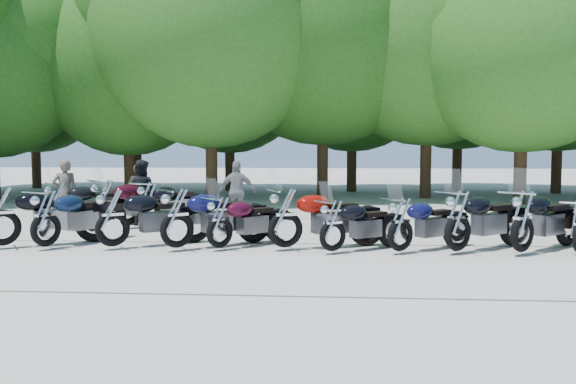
# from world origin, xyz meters

# --- Properties ---
(ground) EXTENTS (90.00, 90.00, 0.00)m
(ground) POSITION_xyz_m (0.00, 0.00, 0.00)
(ground) COLOR #A7A197
(ground) RESTS_ON ground
(tree_2) EXTENTS (7.31, 7.31, 8.97)m
(tree_2) POSITION_xyz_m (-7.25, 12.84, 5.31)
(tree_2) COLOR #3A2614
(tree_2) RESTS_ON ground
(tree_3) EXTENTS (8.70, 8.70, 10.67)m
(tree_3) POSITION_xyz_m (-3.57, 11.24, 6.32)
(tree_3) COLOR #3A2614
(tree_3) RESTS_ON ground
(tree_4) EXTENTS (9.13, 9.13, 11.20)m
(tree_4) POSITION_xyz_m (0.54, 13.09, 6.64)
(tree_4) COLOR #3A2614
(tree_4) RESTS_ON ground
(tree_5) EXTENTS (9.04, 9.04, 11.10)m
(tree_5) POSITION_xyz_m (4.61, 13.20, 6.57)
(tree_5) COLOR #3A2614
(tree_5) RESTS_ON ground
(tree_6) EXTENTS (8.00, 8.00, 9.82)m
(tree_6) POSITION_xyz_m (7.55, 10.82, 5.81)
(tree_6) COLOR #3A2614
(tree_6) RESTS_ON ground
(tree_9) EXTENTS (7.59, 7.59, 9.32)m
(tree_9) POSITION_xyz_m (-13.53, 17.59, 5.52)
(tree_9) COLOR #3A2614
(tree_9) RESTS_ON ground
(tree_10) EXTENTS (7.78, 7.78, 9.55)m
(tree_10) POSITION_xyz_m (-8.29, 16.97, 5.66)
(tree_10) COLOR #3A2614
(tree_10) RESTS_ON ground
(tree_11) EXTENTS (7.56, 7.56, 9.28)m
(tree_11) POSITION_xyz_m (-3.76, 16.43, 5.49)
(tree_11) COLOR #3A2614
(tree_11) RESTS_ON ground
(tree_12) EXTENTS (7.88, 7.88, 9.67)m
(tree_12) POSITION_xyz_m (1.80, 16.47, 5.72)
(tree_12) COLOR #3A2614
(tree_12) RESTS_ON ground
(tree_13) EXTENTS (8.31, 8.31, 10.20)m
(tree_13) POSITION_xyz_m (6.69, 17.47, 6.04)
(tree_13) COLOR #3A2614
(tree_13) RESTS_ON ground
(tree_14) EXTENTS (8.02, 8.02, 9.84)m
(tree_14) POSITION_xyz_m (10.68, 16.09, 5.83)
(tree_14) COLOR #3A2614
(tree_14) RESTS_ON ground
(motorcycle_0) EXTENTS (2.53, 2.04, 1.43)m
(motorcycle_0) POSITION_xyz_m (-5.67, 0.42, 0.71)
(motorcycle_0) COLOR black
(motorcycle_0) RESTS_ON ground
(motorcycle_1) EXTENTS (1.74, 2.45, 1.35)m
(motorcycle_1) POSITION_xyz_m (-4.77, 0.44, 0.67)
(motorcycle_1) COLOR #0B1832
(motorcycle_1) RESTS_ON ground
(motorcycle_2) EXTENTS (2.40, 2.01, 1.37)m
(motorcycle_2) POSITION_xyz_m (-3.43, 0.51, 0.68)
(motorcycle_2) COLOR black
(motorcycle_2) RESTS_ON ground
(motorcycle_3) EXTENTS (2.40, 2.16, 1.40)m
(motorcycle_3) POSITION_xyz_m (-2.11, 0.43, 0.70)
(motorcycle_3) COLOR #0D0F3C
(motorcycle_3) RESTS_ON ground
(motorcycle_4) EXTENTS (1.94, 2.00, 1.21)m
(motorcycle_4) POSITION_xyz_m (-1.29, 0.56, 0.60)
(motorcycle_4) COLOR #330718
(motorcycle_4) RESTS_ON ground
(motorcycle_5) EXTENTS (2.57, 1.68, 1.40)m
(motorcycle_5) POSITION_xyz_m (0.01, 0.63, 0.70)
(motorcycle_5) COLOR #840B04
(motorcycle_5) RESTS_ON ground
(motorcycle_6) EXTENTS (2.04, 1.75, 1.17)m
(motorcycle_6) POSITION_xyz_m (0.94, 0.34, 0.59)
(motorcycle_6) COLOR black
(motorcycle_6) RESTS_ON ground
(motorcycle_7) EXTENTS (2.12, 1.86, 1.23)m
(motorcycle_7) POSITION_xyz_m (2.23, 0.42, 0.61)
(motorcycle_7) COLOR #0C0F36
(motorcycle_7) RESTS_ON ground
(motorcycle_8) EXTENTS (2.35, 2.13, 1.38)m
(motorcycle_8) POSITION_xyz_m (3.32, 0.48, 0.69)
(motorcycle_8) COLOR black
(motorcycle_8) RESTS_ON ground
(motorcycle_9) EXTENTS (2.30, 2.24, 1.39)m
(motorcycle_9) POSITION_xyz_m (4.50, 0.43, 0.70)
(motorcycle_9) COLOR black
(motorcycle_9) RESTS_ON ground
(motorcycle_11) EXTENTS (2.37, 1.88, 1.33)m
(motorcycle_11) POSITION_xyz_m (-5.84, 3.32, 0.67)
(motorcycle_11) COLOR black
(motorcycle_11) RESTS_ON ground
(motorcycle_12) EXTENTS (2.34, 2.30, 1.42)m
(motorcycle_12) POSITION_xyz_m (-4.60, 3.14, 0.71)
(motorcycle_12) COLOR black
(motorcycle_12) RESTS_ON ground
(motorcycle_13) EXTENTS (1.77, 2.47, 1.36)m
(motorcycle_13) POSITION_xyz_m (-3.50, 3.08, 0.68)
(motorcycle_13) COLOR black
(motorcycle_13) RESTS_ON ground
(rider_0) EXTENTS (0.74, 0.63, 1.72)m
(rider_0) POSITION_xyz_m (-5.99, 4.04, 0.86)
(rider_0) COLOR brown
(rider_0) RESTS_ON ground
(rider_1) EXTENTS (0.93, 0.78, 1.71)m
(rider_1) POSITION_xyz_m (-4.05, 4.28, 0.85)
(rider_1) COLOR black
(rider_1) RESTS_ON ground
(rider_2) EXTENTS (0.98, 0.42, 1.67)m
(rider_2) POSITION_xyz_m (-1.64, 5.09, 0.84)
(rider_2) COLOR gray
(rider_2) RESTS_ON ground
(rider_3) EXTENTS (0.60, 0.41, 1.59)m
(rider_3) POSITION_xyz_m (-4.25, 4.69, 0.79)
(rider_3) COLOR black
(rider_3) RESTS_ON ground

